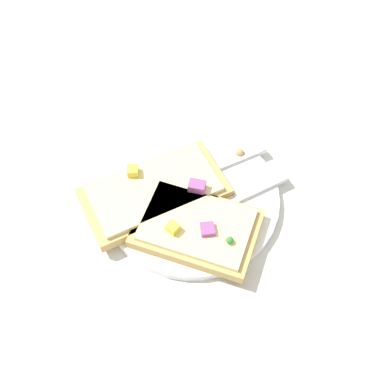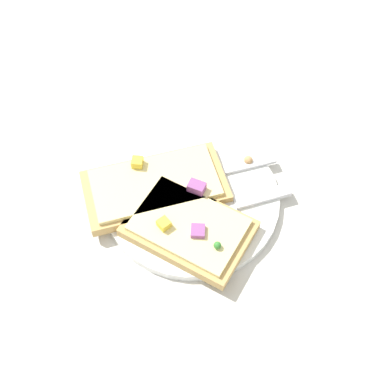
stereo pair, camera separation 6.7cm
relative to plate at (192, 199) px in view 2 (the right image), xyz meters
name	(u,v)px [view 2 (the right image)]	position (x,y,z in m)	size (l,w,h in m)	color
ground_plane	(192,201)	(0.00, 0.00, -0.01)	(4.00, 4.00, 0.00)	beige
plate	(192,199)	(0.00, 0.00, 0.00)	(0.22, 0.22, 0.01)	white
fork	(186,179)	(0.02, 0.02, 0.01)	(0.16, 0.17, 0.01)	silver
knife	(228,206)	(0.01, -0.05, 0.01)	(0.15, 0.15, 0.01)	silver
pizza_slice_main	(156,186)	(-0.01, 0.05, 0.02)	(0.19, 0.19, 0.03)	tan
pizza_slice_corner	(189,228)	(-0.05, -0.02, 0.02)	(0.10, 0.15, 0.03)	tan
crumb_scatter	(225,181)	(0.04, -0.03, 0.01)	(0.14, 0.05, 0.01)	tan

